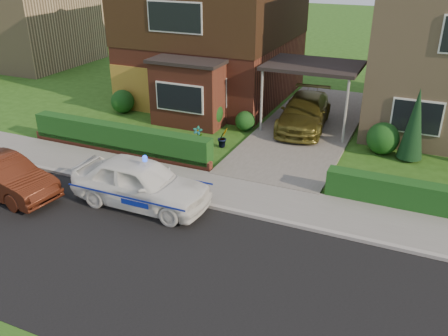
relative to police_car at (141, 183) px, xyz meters
The scene contains 22 objects.
ground 3.82m from the police_car, 39.83° to the right, with size 120.00×120.00×0.00m, color #264F15.
road 3.82m from the police_car, 39.83° to the right, with size 60.00×6.00×0.02m, color black.
kerb 3.02m from the police_car, 12.73° to the left, with size 60.00×0.16×0.12m, color #9E9993.
sidewalk 3.41m from the police_car, 30.58° to the left, with size 60.00×2.00×0.10m, color slate.
driveway 9.09m from the police_car, 71.50° to the left, with size 3.80×12.00×0.12m, color #666059.
house_left 12.26m from the police_car, 104.18° to the left, with size 7.50×9.53×7.25m.
carport_link 9.23m from the police_car, 71.41° to the left, with size 3.80×3.00×2.77m.
garage_door 9.28m from the police_car, 125.39° to the left, with size 2.20×0.10×2.10m, color olive.
dwarf_wall 4.15m from the police_car, 135.22° to the left, with size 7.70×0.25×0.36m, color brown.
hedge_left 4.29m from the police_car, 133.78° to the left, with size 7.50×0.55×0.90m, color #123B14.
shrub_left_far 9.06m from the police_car, 128.38° to the left, with size 1.08×1.08×1.08m, color #123B14.
shrub_left_mid 6.99m from the police_car, 99.24° to the left, with size 1.32×1.32×1.32m, color #123B14.
shrub_left_near 7.22m from the police_car, 86.21° to the left, with size 0.84×0.84×0.84m, color #123B14.
shrub_right_near 9.27m from the police_car, 49.04° to the left, with size 1.20×1.20×1.20m, color #123B14.
conifer_a 9.83m from the police_car, 43.86° to the left, with size 0.90×0.90×2.60m, color black.
neighbour_left 21.95m from the police_car, 141.54° to the left, with size 6.50×7.00×5.20m, color tan.
police_car is the anchor object (origin of this frame).
driveway_car 8.73m from the police_car, 71.86° to the left, with size 1.85×4.54×1.32m, color brown.
street_car 4.35m from the police_car, 163.98° to the right, with size 3.75×1.31×1.23m, color #491D0F.
potted_plant_a 4.99m from the police_car, 97.03° to the left, with size 0.39×0.26×0.74m, color gray.
potted_plant_b 5.16m from the police_car, 85.80° to the left, with size 0.34×0.42×0.76m, color gray.
potted_plant_c 7.43m from the police_car, 117.20° to the left, with size 0.38×0.38×0.68m, color gray.
Camera 1 is at (4.46, -8.03, 7.08)m, focal length 38.00 mm.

